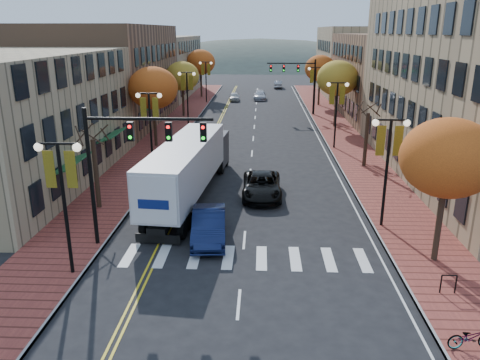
# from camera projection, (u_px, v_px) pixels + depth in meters

# --- Properties ---
(ground) EXTENTS (200.00, 200.00, 0.00)m
(ground) POSITION_uv_depth(u_px,v_px,m) (241.00, 279.00, 20.51)
(ground) COLOR black
(ground) RESTS_ON ground
(sidewalk_left) EXTENTS (4.00, 85.00, 0.15)m
(sidewalk_left) POSITION_uv_depth(u_px,v_px,m) (173.00, 128.00, 51.80)
(sidewalk_left) COLOR brown
(sidewalk_left) RESTS_ON ground
(sidewalk_right) EXTENTS (4.00, 85.00, 0.15)m
(sidewalk_right) POSITION_uv_depth(u_px,v_px,m) (336.00, 130.00, 51.01)
(sidewalk_right) COLOR brown
(sidewalk_right) RESTS_ON ground
(building_left_near) EXTENTS (12.00, 22.00, 9.00)m
(building_left_near) POSITION_uv_depth(u_px,v_px,m) (4.00, 120.00, 32.25)
(building_left_near) COLOR #9E8966
(building_left_near) RESTS_ON ground
(building_left_mid) EXTENTS (12.00, 24.00, 11.00)m
(building_left_mid) POSITION_uv_depth(u_px,v_px,m) (108.00, 75.00, 53.83)
(building_left_mid) COLOR brown
(building_left_mid) RESTS_ON ground
(building_left_far) EXTENTS (12.00, 26.00, 9.50)m
(building_left_far) POSITION_uv_depth(u_px,v_px,m) (155.00, 66.00, 77.84)
(building_left_far) COLOR #9E8966
(building_left_far) RESTS_ON ground
(building_right_mid) EXTENTS (15.00, 24.00, 10.00)m
(building_right_mid) POSITION_uv_depth(u_px,v_px,m) (404.00, 76.00, 58.12)
(building_right_mid) COLOR brown
(building_right_mid) RESTS_ON ground
(building_right_far) EXTENTS (15.00, 20.00, 11.00)m
(building_right_far) POSITION_uv_depth(u_px,v_px,m) (367.00, 61.00, 78.90)
(building_right_far) COLOR #9E8966
(building_right_far) RESTS_ON ground
(tree_left_a) EXTENTS (0.28, 0.28, 4.20)m
(tree_left_a) POSITION_uv_depth(u_px,v_px,m) (96.00, 174.00, 27.83)
(tree_left_a) COLOR #382619
(tree_left_a) RESTS_ON sidewalk_left
(tree_left_b) EXTENTS (4.48, 4.48, 7.21)m
(tree_left_b) POSITION_uv_depth(u_px,v_px,m) (153.00, 88.00, 42.08)
(tree_left_b) COLOR #382619
(tree_left_b) RESTS_ON sidewalk_left
(tree_left_c) EXTENTS (4.16, 4.16, 6.69)m
(tree_left_c) POSITION_uv_depth(u_px,v_px,m) (182.00, 76.00, 57.42)
(tree_left_c) COLOR #382619
(tree_left_c) RESTS_ON sidewalk_left
(tree_left_d) EXTENTS (4.61, 4.61, 7.42)m
(tree_left_d) POSITION_uv_depth(u_px,v_px,m) (201.00, 62.00, 74.38)
(tree_left_d) COLOR #382619
(tree_left_d) RESTS_ON sidewalk_left
(tree_right_a) EXTENTS (4.16, 4.16, 6.69)m
(tree_right_a) POSITION_uv_depth(u_px,v_px,m) (448.00, 158.00, 20.47)
(tree_right_a) COLOR #382619
(tree_right_a) RESTS_ON sidewalk_right
(tree_right_b) EXTENTS (0.28, 0.28, 4.20)m
(tree_right_b) POSITION_uv_depth(u_px,v_px,m) (366.00, 140.00, 36.55)
(tree_right_b) COLOR #382619
(tree_right_b) RESTS_ON sidewalk_right
(tree_right_c) EXTENTS (4.48, 4.48, 7.21)m
(tree_right_c) POSITION_uv_depth(u_px,v_px,m) (337.00, 78.00, 50.80)
(tree_right_c) COLOR #382619
(tree_right_c) RESTS_ON sidewalk_right
(tree_right_d) EXTENTS (4.35, 4.35, 7.00)m
(tree_right_d) POSITION_uv_depth(u_px,v_px,m) (320.00, 68.00, 66.07)
(tree_right_d) COLOR #382619
(tree_right_d) RESTS_ON sidewalk_right
(lamp_left_a) EXTENTS (1.96, 0.36, 6.05)m
(lamp_left_a) POSITION_uv_depth(u_px,v_px,m) (62.00, 183.00, 19.53)
(lamp_left_a) COLOR black
(lamp_left_a) RESTS_ON ground
(lamp_left_b) EXTENTS (1.96, 0.36, 6.05)m
(lamp_left_b) POSITION_uv_depth(u_px,v_px,m) (150.00, 117.00, 34.75)
(lamp_left_b) COLOR black
(lamp_left_b) RESTS_ON ground
(lamp_left_c) EXTENTS (1.96, 0.36, 6.05)m
(lamp_left_c) POSITION_uv_depth(u_px,v_px,m) (187.00, 88.00, 51.88)
(lamp_left_c) COLOR black
(lamp_left_c) RESTS_ON ground
(lamp_left_d) EXTENTS (1.96, 0.36, 6.05)m
(lamp_left_d) POSITION_uv_depth(u_px,v_px,m) (206.00, 74.00, 69.00)
(lamp_left_d) COLOR black
(lamp_left_d) RESTS_ON ground
(lamp_right_a) EXTENTS (1.96, 0.36, 6.05)m
(lamp_right_a) POSITION_uv_depth(u_px,v_px,m) (388.00, 152.00, 24.58)
(lamp_right_a) COLOR black
(lamp_right_a) RESTS_ON ground
(lamp_right_b) EXTENTS (1.96, 0.36, 6.05)m
(lamp_right_b) POSITION_uv_depth(u_px,v_px,m) (337.00, 102.00, 41.70)
(lamp_right_b) COLOR black
(lamp_right_b) RESTS_ON ground
(lamp_right_c) EXTENTS (1.96, 0.36, 6.05)m
(lamp_right_c) POSITION_uv_depth(u_px,v_px,m) (315.00, 81.00, 58.82)
(lamp_right_c) COLOR black
(lamp_right_c) RESTS_ON ground
(traffic_mast_near) EXTENTS (6.10, 0.35, 7.00)m
(traffic_mast_near) POSITION_uv_depth(u_px,v_px,m) (128.00, 152.00, 22.10)
(traffic_mast_near) COLOR black
(traffic_mast_near) RESTS_ON ground
(traffic_mast_far) EXTENTS (6.10, 0.34, 7.00)m
(traffic_mast_far) POSITION_uv_depth(u_px,v_px,m) (299.00, 76.00, 58.72)
(traffic_mast_far) COLOR black
(traffic_mast_far) RESTS_ON ground
(semi_truck) EXTENTS (3.87, 15.75, 3.90)m
(semi_truck) POSITION_uv_depth(u_px,v_px,m) (190.00, 163.00, 29.92)
(semi_truck) COLOR black
(semi_truck) RESTS_ON ground
(navy_sedan) EXTENTS (2.08, 4.96, 1.59)m
(navy_sedan) POSITION_uv_depth(u_px,v_px,m) (209.00, 225.00, 24.14)
(navy_sedan) COLOR #0D1637
(navy_sedan) RESTS_ON ground
(black_suv) EXTENTS (2.53, 5.40, 1.50)m
(black_suv) POSITION_uv_depth(u_px,v_px,m) (262.00, 186.00, 30.48)
(black_suv) COLOR black
(black_suv) RESTS_ON ground
(car_far_white) EXTENTS (1.67, 3.79, 1.27)m
(car_far_white) POSITION_uv_depth(u_px,v_px,m) (234.00, 97.00, 72.38)
(car_far_white) COLOR silver
(car_far_white) RESTS_ON ground
(car_far_silver) EXTENTS (1.96, 4.60, 1.32)m
(car_far_silver) POSITION_uv_depth(u_px,v_px,m) (260.00, 95.00, 73.56)
(car_far_silver) COLOR #B2B2BB
(car_far_silver) RESTS_ON ground
(car_far_oncoming) EXTENTS (1.57, 4.19, 1.37)m
(car_far_oncoming) POSITION_uv_depth(u_px,v_px,m) (278.00, 84.00, 88.30)
(car_far_oncoming) COLOR #98989F
(car_far_oncoming) RESTS_ON ground
(bicycle) EXTENTS (1.69, 0.78, 0.86)m
(bicycle) POSITION_uv_depth(u_px,v_px,m) (471.00, 337.00, 15.68)
(bicycle) COLOR gray
(bicycle) RESTS_ON sidewalk_right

